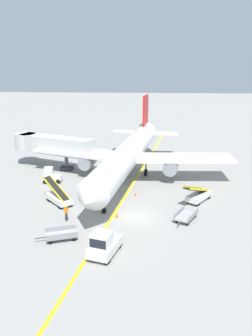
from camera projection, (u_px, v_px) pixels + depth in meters
ground_plane at (137, 217)px, 36.38m from camera, size 300.00×300.00×0.00m
taxi_line_yellow at (124, 198)px, 41.26m from camera, size 12.72×79.08×0.01m
airliner at (128, 154)px, 47.57m from camera, size 28.26×35.27×10.10m
jet_bridge at (48, 144)px, 52.46m from camera, size 12.95×7.15×4.85m
pushback_tug at (104, 244)px, 28.93m from camera, size 2.81×3.98×2.20m
baggage_tug_near_wing at (51, 176)px, 46.48m from camera, size 2.52×1.55×2.10m
belt_loader_forward_hold at (58, 197)px, 39.65m from camera, size 4.27×4.55×2.59m
belt_loader_aft_hold at (198, 195)px, 40.26m from camera, size 3.87×4.83×2.59m
baggage_cart_loaded at (61, 235)px, 31.63m from camera, size 3.81×2.41×0.94m
baggage_cart_empty_trailing at (186, 216)px, 35.50m from camera, size 2.65×3.72×0.94m
ground_crew_marshaller at (66, 212)px, 35.23m from camera, size 0.36×0.24×1.70m
safety_cone_nose_left at (117, 215)px, 36.19m from camera, size 0.36×0.36×0.44m
safety_cone_nose_right at (88, 167)px, 52.92m from camera, size 0.36×0.36×0.44m
safety_cone_wingtip_left at (135, 194)px, 41.96m from camera, size 0.36×0.36×0.44m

